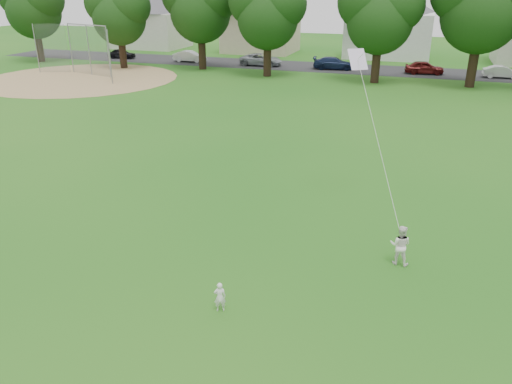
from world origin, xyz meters
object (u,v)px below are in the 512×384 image
(toddler, at_px, (220,297))
(baseball_backstop, at_px, (84,51))
(older_boy, at_px, (400,245))
(kite, at_px, (378,140))

(toddler, bearing_deg, baseball_backstop, -72.07)
(older_boy, bearing_deg, baseball_backstop, -36.11)
(older_boy, xyz_separation_m, baseball_backstop, (-31.13, 26.61, 1.67))
(older_boy, bearing_deg, kite, -58.83)
(baseball_backstop, bearing_deg, kite, -38.99)
(toddler, xyz_separation_m, older_boy, (4.47, 4.15, 0.23))
(toddler, distance_m, older_boy, 6.10)
(older_boy, height_order, baseball_backstop, baseball_backstop)
(toddler, height_order, baseball_backstop, baseball_backstop)
(toddler, relative_size, baseball_backstop, 0.09)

